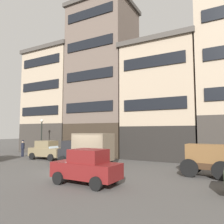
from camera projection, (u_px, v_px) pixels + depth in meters
name	position (u px, v px, depth m)	size (l,w,h in m)	color
ground_plane	(76.00, 172.00, 14.98)	(120.00, 120.00, 0.00)	#4C4947
building_far_left	(57.00, 101.00, 30.23)	(7.90, 6.61, 13.86)	#38332D
building_center_left	(103.00, 79.00, 26.85)	(7.79, 6.61, 18.48)	#33281E
building_center_right	(162.00, 101.00, 23.03)	(7.69, 6.61, 11.97)	black
cargo_wagon	(207.00, 158.00, 13.35)	(2.98, 1.65, 1.98)	#3D2819
delivery_truck_far	(87.00, 148.00, 17.18)	(4.39, 2.20, 2.62)	black
sedan_dark	(87.00, 167.00, 11.54)	(3.73, 1.92, 1.83)	maroon
sedan_parked_curb	(47.00, 150.00, 21.60)	(3.75, 1.95, 1.83)	#7A6B4C
pedestrian_officer	(23.00, 148.00, 23.94)	(0.47, 0.47, 1.79)	black
streetlamp_curbside	(42.00, 132.00, 24.22)	(0.32, 0.32, 4.12)	black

